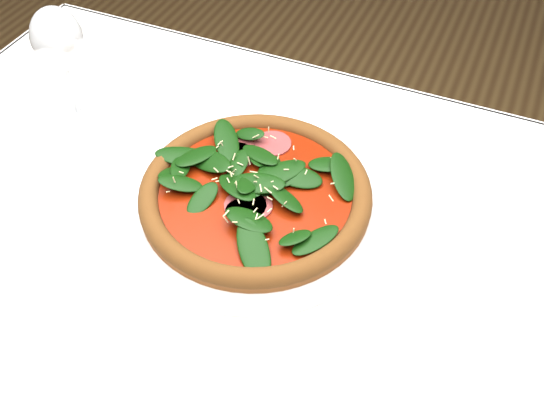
% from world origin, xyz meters
% --- Properties ---
extents(dining_table, '(1.21, 0.81, 0.75)m').
position_xyz_m(dining_table, '(0.00, 0.00, 0.65)').
color(dining_table, white).
rests_on(dining_table, ground).
extents(plate, '(0.39, 0.39, 0.02)m').
position_xyz_m(plate, '(0.01, 0.04, 0.76)').
color(plate, silver).
rests_on(plate, dining_table).
extents(pizza, '(0.38, 0.38, 0.04)m').
position_xyz_m(pizza, '(0.01, 0.04, 0.78)').
color(pizza, '#A25E27').
rests_on(pizza, plate).
extents(wine_glass, '(0.08, 0.08, 0.20)m').
position_xyz_m(wine_glass, '(-0.35, 0.11, 0.89)').
color(wine_glass, silver).
rests_on(wine_glass, dining_table).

